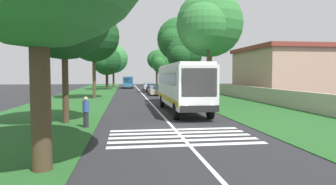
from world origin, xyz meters
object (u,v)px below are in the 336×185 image
(roadside_tree_left_1, at_px, (92,38))
(pedestrian, at_px, (86,112))
(roadside_tree_left_4, at_px, (61,14))
(roadside_building, at_px, (279,72))
(utility_pole, at_px, (208,63))
(trailing_car_1, at_px, (152,88))
(trailing_car_2, at_px, (148,86))
(roadside_tree_left_2, at_px, (113,59))
(roadside_tree_right_3, at_px, (178,41))
(trailing_minibus_0, at_px, (128,81))
(roadside_tree_left_3, at_px, (106,62))
(coach_bus, at_px, (182,85))
(roadside_tree_right_2, at_px, (183,55))
(roadside_tree_right_4, at_px, (208,25))
(roadside_tree_right_1, at_px, (156,60))
(trailing_car_0, at_px, (155,90))
(roadside_tree_right_0, at_px, (163,62))

(roadside_tree_left_1, height_order, pedestrian, roadside_tree_left_1)
(roadside_tree_left_4, distance_m, roadside_building, 30.08)
(utility_pole, bearing_deg, pedestrian, 135.84)
(trailing_car_1, relative_size, trailing_car_2, 1.00)
(roadside_tree_left_2, height_order, roadside_tree_right_3, roadside_tree_right_3)
(trailing_minibus_0, distance_m, roadside_tree_left_3, 8.11)
(pedestrian, bearing_deg, trailing_car_1, -11.40)
(roadside_tree_left_3, relative_size, roadside_tree_right_3, 0.71)
(roadside_tree_left_4, bearing_deg, coach_bus, -60.90)
(trailing_minibus_0, height_order, roadside_tree_right_2, roadside_tree_right_2)
(trailing_minibus_0, bearing_deg, roadside_tree_right_4, -169.03)
(trailing_car_2, bearing_deg, roadside_tree_right_1, -10.16)
(roadside_tree_right_1, height_order, utility_pole, roadside_tree_right_1)
(roadside_tree_left_2, bearing_deg, trailing_car_0, -165.15)
(roadside_tree_left_4, distance_m, roadside_tree_right_3, 30.74)
(coach_bus, height_order, trailing_car_1, coach_bus)
(roadside_building, bearing_deg, pedestrian, 132.52)
(roadside_tree_left_1, xyz_separation_m, pedestrian, (-20.82, -1.73, -6.48))
(trailing_minibus_0, relative_size, roadside_tree_right_1, 0.65)
(trailing_car_2, bearing_deg, roadside_tree_left_2, 32.20)
(trailing_car_1, xyz_separation_m, roadside_building, (-12.52, -15.43, 2.62))
(coach_bus, distance_m, trailing_car_2, 35.22)
(roadside_tree_right_0, height_order, roadside_tree_right_2, roadside_tree_right_0)
(utility_pole, bearing_deg, roadside_tree_right_1, -0.65)
(roadside_tree_right_4, bearing_deg, roadside_tree_left_2, 14.36)
(roadside_tree_right_1, bearing_deg, trailing_minibus_0, 149.79)
(trailing_minibus_0, xyz_separation_m, roadside_tree_right_0, (2.04, -7.99, 4.25))
(trailing_car_0, relative_size, roadside_tree_left_1, 0.41)
(trailing_car_2, relative_size, roadside_tree_right_0, 0.48)
(trailing_car_0, bearing_deg, trailing_car_1, -1.36)
(trailing_minibus_0, bearing_deg, roadside_tree_left_3, 143.78)
(trailing_car_1, height_order, roadside_tree_right_4, roadside_tree_right_4)
(trailing_car_2, distance_m, roadside_tree_right_3, 14.22)
(trailing_minibus_0, distance_m, roadside_tree_left_1, 29.15)
(coach_bus, height_order, roadside_tree_left_3, roadside_tree_left_3)
(trailing_minibus_0, distance_m, roadside_building, 34.72)
(coach_bus, distance_m, roadside_tree_left_3, 37.98)
(roadside_tree_right_0, bearing_deg, roadside_tree_right_3, 179.00)
(trailing_car_0, xyz_separation_m, roadside_tree_left_4, (-24.59, 8.00, 5.80))
(trailing_minibus_0, bearing_deg, roadside_tree_right_3, -158.06)
(roadside_tree_right_1, relative_size, roadside_tree_right_2, 1.16)
(coach_bus, xyz_separation_m, trailing_car_1, (26.40, -0.04, -1.48))
(trailing_car_2, xyz_separation_m, pedestrian, (-41.51, 6.58, 0.24))
(coach_bus, bearing_deg, roadside_tree_right_4, -33.88)
(roadside_tree_left_2, height_order, roadside_tree_left_3, roadside_tree_left_2)
(roadside_tree_left_4, bearing_deg, trailing_car_1, -14.76)
(roadside_tree_left_3, bearing_deg, coach_bus, -167.79)
(trailing_car_2, relative_size, roadside_tree_right_2, 0.54)
(utility_pole, height_order, pedestrian, utility_pole)
(roadside_tree_right_1, bearing_deg, roadside_tree_right_4, 179.76)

